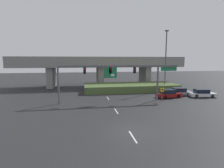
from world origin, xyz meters
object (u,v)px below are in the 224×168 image
object	(u,v)px
parked_sedan_near_right	(169,94)
speed_limit_sign	(162,92)
parked_sedan_far_right	(202,93)
highway_light_pole_near	(166,59)
signal_gantry	(118,72)
parked_sedan_mid_right	(179,92)

from	to	relation	value
parked_sedan_near_right	speed_limit_sign	bearing A→B (deg)	-143.70
parked_sedan_far_right	speed_limit_sign	bearing A→B (deg)	-157.87
speed_limit_sign	highway_light_pole_near	distance (m)	11.85
parked_sedan_far_right	highway_light_pole_near	bearing A→B (deg)	124.81
parked_sedan_near_right	highway_light_pole_near	bearing A→B (deg)	60.54
parked_sedan_far_right	signal_gantry	bearing A→B (deg)	-167.09
signal_gantry	parked_sedan_near_right	xyz separation A→B (m)	(9.40, 1.46, -4.09)
parked_sedan_near_right	parked_sedan_mid_right	world-z (taller)	parked_sedan_near_right
speed_limit_sign	parked_sedan_near_right	world-z (taller)	speed_limit_sign
speed_limit_sign	parked_sedan_mid_right	distance (m)	6.67
highway_light_pole_near	parked_sedan_mid_right	bearing A→B (deg)	-86.49
parked_sedan_near_right	signal_gantry	bearing A→B (deg)	179.81
speed_limit_sign	parked_sedan_far_right	size ratio (longest dim) A/B	0.48
parked_sedan_near_right	parked_sedan_far_right	xyz separation A→B (m)	(6.12, -0.49, -0.02)
parked_sedan_near_right	parked_sedan_far_right	world-z (taller)	parked_sedan_near_right
signal_gantry	parked_sedan_mid_right	world-z (taller)	signal_gantry
signal_gantry	parked_sedan_near_right	size ratio (longest dim) A/B	4.21
signal_gantry	parked_sedan_near_right	world-z (taller)	signal_gantry
signal_gantry	parked_sedan_mid_right	distance (m)	13.32
signal_gantry	speed_limit_sign	xyz separation A→B (m)	(7.00, -0.97, -3.32)
highway_light_pole_near	parked_sedan_far_right	size ratio (longest dim) A/B	2.73
parked_sedan_near_right	parked_sedan_far_right	distance (m)	6.14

